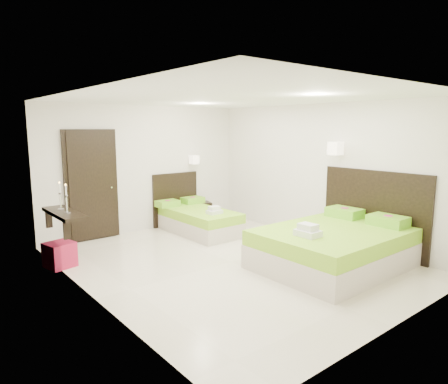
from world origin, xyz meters
TOP-DOWN VIEW (x-y plane):
  - floor at (0.00, 0.00)m, footprint 5.50×5.50m
  - bed_single at (0.68, 1.91)m, footprint 1.12×1.86m
  - bed_double at (1.19, -1.16)m, footprint 2.30×1.95m
  - nightstand at (1.30, 2.70)m, footprint 0.61×0.57m
  - ottoman at (-2.21, 1.52)m, footprint 0.47×0.47m
  - door at (-1.20, 2.70)m, footprint 1.02×0.15m
  - console_shelf at (-2.08, 1.60)m, footprint 0.35×1.20m

SIDE VIEW (x-z plane):
  - floor at x=0.00m, z-range 0.00..0.00m
  - ottoman at x=-2.21m, z-range 0.00..0.39m
  - nightstand at x=1.30m, z-range 0.00..0.44m
  - bed_single at x=0.68m, z-range -0.48..1.05m
  - bed_double at x=1.19m, z-range -0.61..1.29m
  - console_shelf at x=-2.08m, z-range 0.42..1.21m
  - door at x=-1.20m, z-range -0.02..2.12m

